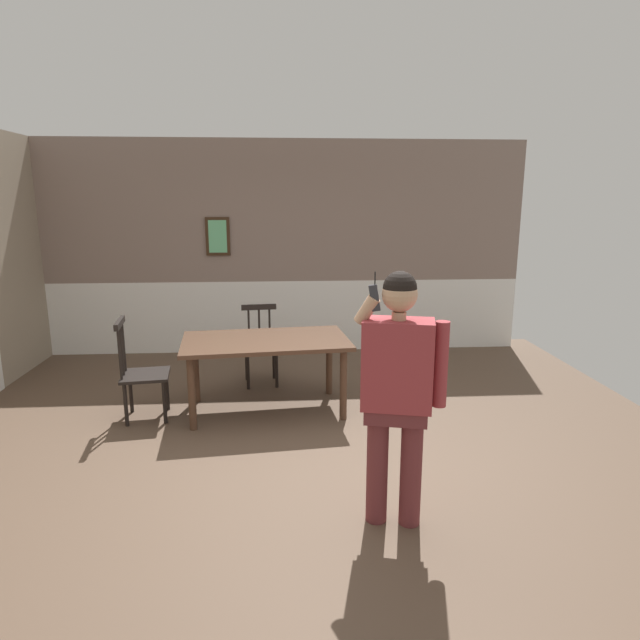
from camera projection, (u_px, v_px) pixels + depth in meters
ground_plane at (289, 457)px, 4.51m from camera, size 7.27×7.27×0.00m
room_back_partition at (284, 252)px, 7.43m from camera, size 6.50×0.17×2.86m
dining_table at (266, 348)px, 5.39m from camera, size 1.71×1.09×0.74m
chair_near_window at (141, 372)px, 5.23m from camera, size 0.49×0.49×0.99m
chair_by_doorway at (261, 346)px, 6.25m from camera, size 0.44×0.44×0.90m
person_figure at (398, 383)px, 3.41m from camera, size 0.59×0.33×1.67m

